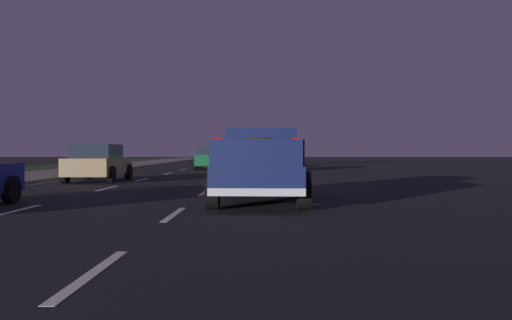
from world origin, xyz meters
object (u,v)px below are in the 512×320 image
(sedan_white, at_px, (260,158))
(sedan_tan, at_px, (98,162))
(pickup_truck, at_px, (261,163))
(sedan_green, at_px, (211,158))

(sedan_white, height_order, sedan_tan, same)
(pickup_truck, xyz_separation_m, sedan_green, (22.58, 3.49, -0.20))
(pickup_truck, bearing_deg, sedan_green, 8.78)
(pickup_truck, distance_m, sedan_white, 19.31)
(sedan_white, distance_m, sedan_tan, 12.62)
(sedan_white, bearing_deg, sedan_green, 45.48)
(pickup_truck, distance_m, sedan_tan, 10.97)
(pickup_truck, bearing_deg, sedan_tan, 38.45)
(pickup_truck, xyz_separation_m, sedan_white, (19.31, 0.16, -0.20))
(sedan_white, height_order, sedan_green, same)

